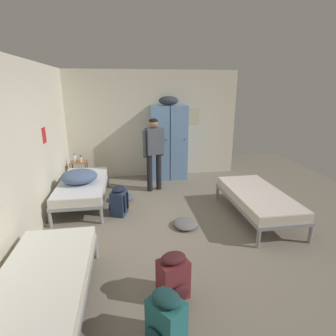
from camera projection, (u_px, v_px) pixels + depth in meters
ground_plane at (171, 226)px, 4.59m from camera, size 9.04×9.04×0.00m
room_backdrop at (98, 137)px, 5.21m from camera, size 4.39×5.71×2.69m
locker_bank at (169, 141)px, 6.77m from camera, size 0.90×0.55×2.07m
shelf_unit at (79, 171)px, 6.45m from camera, size 0.38×0.30×0.57m
bed_left_front at (42, 284)px, 2.70m from camera, size 0.90×1.90×0.49m
bed_left_rear at (83, 186)px, 5.37m from camera, size 0.90×1.90×0.49m
bed_right at (257, 198)px, 4.80m from camera, size 0.90×1.90×0.49m
bedding_heap at (79, 176)px, 5.18m from camera, size 0.68×0.62×0.26m
person_traveler at (154, 148)px, 5.92m from camera, size 0.49×0.31×1.64m
water_bottle at (75, 158)px, 6.37m from camera, size 0.07×0.07×0.20m
lotion_bottle at (81, 159)px, 6.34m from camera, size 0.06×0.06×0.16m
backpack_maroon at (174, 277)px, 2.97m from camera, size 0.38×0.40×0.55m
backpack_navy at (119, 201)px, 4.94m from camera, size 0.39×0.38×0.55m
backpack_teal at (166, 320)px, 2.42m from camera, size 0.42×0.41×0.55m
clothes_pile_grey at (185, 224)px, 4.56m from camera, size 0.40×0.46×0.10m
clothes_pile_denim at (122, 198)px, 5.61m from camera, size 0.46×0.43×0.12m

